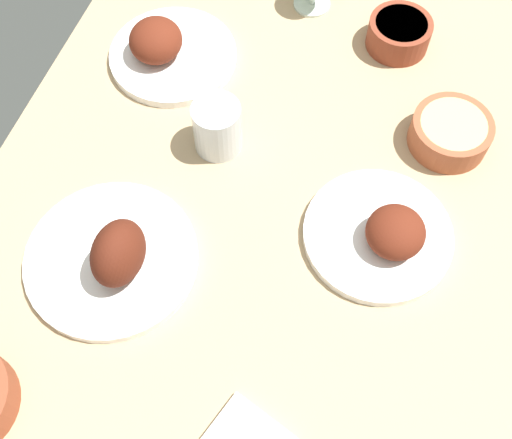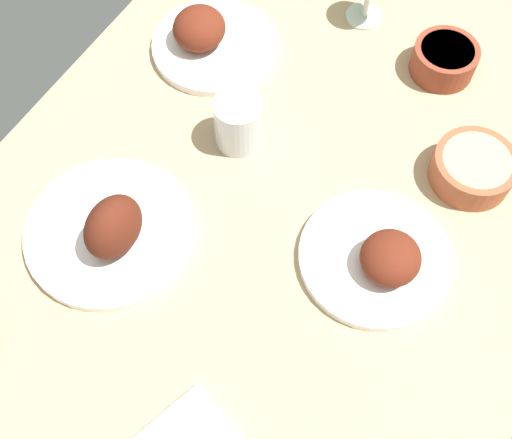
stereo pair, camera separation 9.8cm
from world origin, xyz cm
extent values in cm
cube|color=tan|center=(0.00, 0.00, 2.00)|extent=(140.00, 90.00, 4.00)
cylinder|color=white|center=(-3.75, 18.34, 4.80)|extent=(22.88, 22.88, 1.60)
ellipsoid|color=#602314|center=(-2.99, 20.57, 8.46)|extent=(9.02, 8.86, 6.21)
cylinder|color=white|center=(12.35, -18.80, 4.80)|extent=(25.98, 25.98, 1.60)
ellipsoid|color=#511E11|center=(13.25, -16.21, 10.09)|extent=(10.04, 7.27, 9.75)
cylinder|color=white|center=(-28.05, -24.69, 4.80)|extent=(22.78, 22.78, 1.60)
ellipsoid|color=#602314|center=(-27.13, -27.12, 8.75)|extent=(9.65, 9.29, 6.84)
cylinder|color=#A35133|center=(-24.83, 25.46, 6.55)|extent=(13.15, 13.15, 5.10)
cylinder|color=#DBCC7A|center=(-24.83, 25.46, 8.60)|extent=(10.78, 10.78, 1.00)
cylinder|color=brown|center=(-43.75, 12.97, 6.69)|extent=(11.33, 11.33, 5.39)
cylinder|color=#D6BC70|center=(-43.75, 12.97, 8.89)|extent=(9.29, 9.29, 1.00)
cylinder|color=silver|center=(-48.86, -4.48, 4.25)|extent=(7.00, 7.00, 0.50)
cylinder|color=silver|center=(-12.84, -10.69, 8.60)|extent=(7.89, 7.89, 9.20)
camera|label=1|loc=(44.44, 14.27, 91.81)|focal=44.92mm
camera|label=2|loc=(40.50, 23.20, 91.81)|focal=44.92mm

